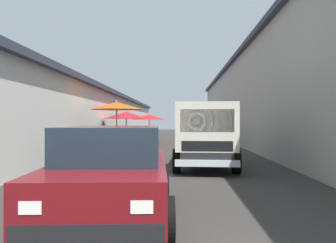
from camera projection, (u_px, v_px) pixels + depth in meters
ground at (173, 152)px, 16.47m from camera, size 90.00×90.00×0.00m
building_left_whitewash at (47, 118)px, 19.01m from camera, size 49.80×7.50×3.47m
building_right_concrete at (306, 98)px, 18.43m from camera, size 49.80×7.50×5.73m
fruit_stall_mid_lane at (126, 120)px, 17.88m from camera, size 2.52×2.52×2.14m
fruit_stall_near_left at (149, 120)px, 23.01m from camera, size 2.49×2.49×2.11m
fruit_stall_far_right at (117, 116)px, 13.57m from camera, size 2.18×2.18×2.41m
hatchback_car at (113, 169)px, 5.42m from camera, size 4.01×2.13×1.45m
delivery_truck at (206, 137)px, 10.35m from camera, size 5.00×2.15×2.08m
vendor_by_crates at (198, 132)px, 19.57m from camera, size 0.61×0.33×1.57m
vendor_in_shade at (217, 133)px, 18.00m from camera, size 0.62×0.23×1.54m
parked_scooter at (60, 158)px, 9.72m from camera, size 1.69×0.39×1.14m
plastic_stool at (146, 152)px, 12.82m from camera, size 0.30×0.30×0.43m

